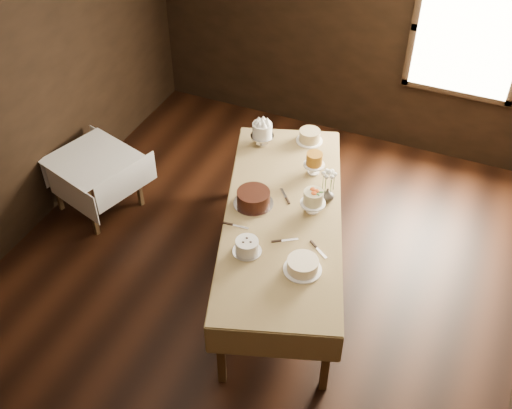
% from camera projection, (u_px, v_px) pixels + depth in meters
% --- Properties ---
extents(floor, '(5.00, 6.00, 0.01)m').
position_uv_depth(floor, '(248.00, 289.00, 6.06)').
color(floor, black).
rests_on(floor, ground).
extents(ceiling, '(5.00, 6.00, 0.01)m').
position_uv_depth(ceiling, '(244.00, 19.00, 4.22)').
color(ceiling, beige).
rests_on(ceiling, wall_back).
extents(wall_back, '(5.00, 0.02, 2.80)m').
position_uv_depth(wall_back, '(352.00, 31.00, 7.21)').
color(wall_back, black).
rests_on(wall_back, ground).
extents(wall_left, '(0.02, 6.00, 2.80)m').
position_uv_depth(wall_left, '(8.00, 113.00, 5.89)').
color(wall_left, black).
rests_on(wall_left, ground).
extents(window, '(1.10, 0.05, 1.30)m').
position_uv_depth(window, '(469.00, 37.00, 6.64)').
color(window, '#FFEABF').
rests_on(window, wall_back).
extents(display_table, '(1.85, 2.89, 0.83)m').
position_uv_depth(display_table, '(283.00, 218.00, 5.70)').
color(display_table, '#3F2B18').
rests_on(display_table, ground).
extents(side_table, '(1.01, 1.01, 0.68)m').
position_uv_depth(side_table, '(93.00, 164.00, 6.60)').
color(side_table, '#3F2B18').
rests_on(side_table, ground).
extents(cake_meringue, '(0.25, 0.25, 0.26)m').
position_uv_depth(cake_meringue, '(262.00, 134.00, 6.40)').
color(cake_meringue, silver).
rests_on(cake_meringue, display_table).
extents(cake_speckled, '(0.29, 0.29, 0.13)m').
position_uv_depth(cake_speckled, '(310.00, 136.00, 6.47)').
color(cake_speckled, white).
rests_on(cake_speckled, display_table).
extents(cake_caramel, '(0.21, 0.21, 0.25)m').
position_uv_depth(cake_caramel, '(314.00, 164.00, 6.04)').
color(cake_caramel, white).
rests_on(cake_caramel, display_table).
extents(cake_chocolate, '(0.40, 0.40, 0.14)m').
position_uv_depth(cake_chocolate, '(253.00, 198.00, 5.71)').
color(cake_chocolate, silver).
rests_on(cake_chocolate, display_table).
extents(cake_flowers, '(0.24, 0.24, 0.24)m').
position_uv_depth(cake_flowers, '(313.00, 202.00, 5.61)').
color(cake_flowers, white).
rests_on(cake_flowers, display_table).
extents(cake_swirl, '(0.27, 0.27, 0.13)m').
position_uv_depth(cake_swirl, '(247.00, 247.00, 5.25)').
color(cake_swirl, silver).
rests_on(cake_swirl, display_table).
extents(cake_cream, '(0.34, 0.34, 0.11)m').
position_uv_depth(cake_cream, '(303.00, 265.00, 5.10)').
color(cake_cream, white).
rests_on(cake_cream, display_table).
extents(cake_server_a, '(0.22, 0.15, 0.01)m').
position_uv_depth(cake_server_a, '(290.00, 240.00, 5.39)').
color(cake_server_a, silver).
rests_on(cake_server_a, display_table).
extents(cake_server_b, '(0.21, 0.16, 0.01)m').
position_uv_depth(cake_server_b, '(321.00, 253.00, 5.28)').
color(cake_server_b, silver).
rests_on(cake_server_b, display_table).
extents(cake_server_c, '(0.18, 0.20, 0.01)m').
position_uv_depth(cake_server_c, '(284.00, 193.00, 5.87)').
color(cake_server_c, silver).
rests_on(cake_server_c, display_table).
extents(cake_server_d, '(0.10, 0.24, 0.01)m').
position_uv_depth(cake_server_d, '(315.00, 195.00, 5.85)').
color(cake_server_d, silver).
rests_on(cake_server_d, display_table).
extents(cake_server_e, '(0.24, 0.05, 0.01)m').
position_uv_depth(cake_server_e, '(241.00, 227.00, 5.52)').
color(cake_server_e, silver).
rests_on(cake_server_e, display_table).
extents(flower_vase, '(0.14, 0.14, 0.14)m').
position_uv_depth(flower_vase, '(327.00, 195.00, 5.75)').
color(flower_vase, '#2D2823').
rests_on(flower_vase, display_table).
extents(flower_bouquet, '(0.14, 0.14, 0.20)m').
position_uv_depth(flower_bouquet, '(329.00, 179.00, 5.63)').
color(flower_bouquet, white).
rests_on(flower_bouquet, flower_vase).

